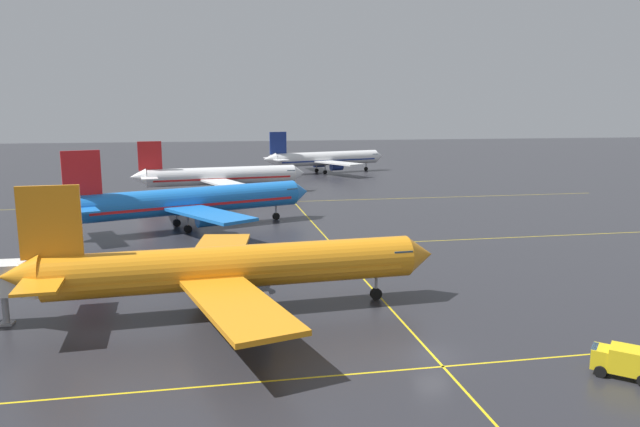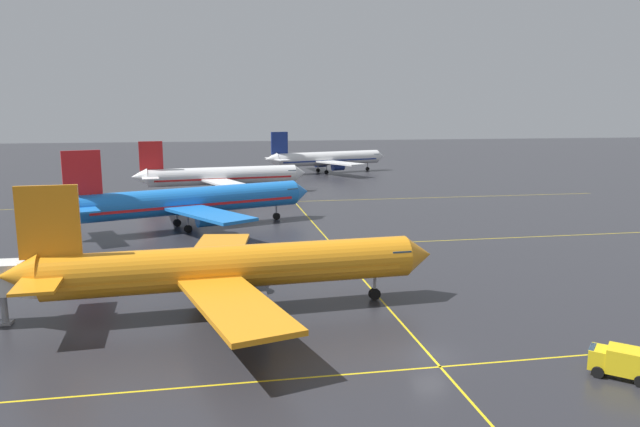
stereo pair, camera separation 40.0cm
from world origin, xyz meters
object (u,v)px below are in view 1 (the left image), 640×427
at_px(airliner_second_row, 191,201).
at_px(airliner_far_left_stand, 325,159).
at_px(airliner_third_row, 220,176).
at_px(airliner_front_gate, 232,268).
at_px(service_truck_red_van, 624,360).

height_order(airliner_second_row, airliner_far_left_stand, airliner_second_row).
height_order(airliner_third_row, airliner_far_left_stand, airliner_far_left_stand).
height_order(airliner_second_row, airliner_third_row, airliner_second_row).
bearing_deg(airliner_far_left_stand, airliner_third_row, -128.41).
distance_m(airliner_third_row, airliner_far_left_stand, 49.09).
distance_m(airliner_front_gate, airliner_third_row, 75.16).
relative_size(airliner_second_row, airliner_third_row, 1.04).
relative_size(airliner_far_left_stand, service_truck_red_van, 8.86).
distance_m(airliner_third_row, service_truck_red_van, 96.92).
bearing_deg(airliner_far_left_stand, service_truck_red_van, -92.09).
xyz_separation_m(airliner_far_left_stand, service_truck_red_van, (-4.81, -131.88, -2.92)).
distance_m(airliner_front_gate, airliner_second_row, 39.29).
bearing_deg(airliner_third_row, airliner_front_gate, -90.21).
height_order(airliner_far_left_stand, service_truck_red_van, airliner_far_left_stand).
height_order(airliner_front_gate, airliner_third_row, airliner_front_gate).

